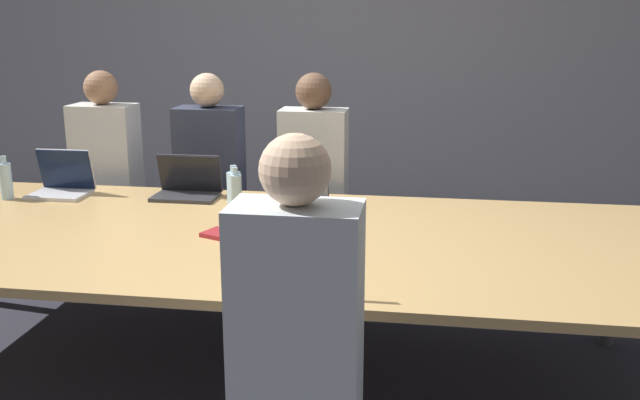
# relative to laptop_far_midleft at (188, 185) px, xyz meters

# --- Properties ---
(ground_plane) EXTENTS (24.00, 24.00, 0.00)m
(ground_plane) POSITION_rel_laptop_far_midleft_xyz_m (0.50, -0.63, -0.80)
(ground_plane) COLOR #2D2D38
(curtain_wall) EXTENTS (12.00, 0.06, 2.80)m
(curtain_wall) POSITION_rel_laptop_far_midleft_xyz_m (0.50, 1.93, 0.60)
(curtain_wall) COLOR #9999A3
(curtain_wall) RESTS_ON ground_plane
(conference_table) EXTENTS (4.02, 1.63, 0.73)m
(conference_table) POSITION_rel_laptop_far_midleft_xyz_m (0.50, -0.63, -0.11)
(conference_table) COLOR tan
(conference_table) RESTS_ON ground_plane
(laptop_far_midleft) EXTENTS (0.36, 0.23, 0.24)m
(laptop_far_midleft) POSITION_rel_laptop_far_midleft_xyz_m (0.00, 0.00, 0.00)
(laptop_far_midleft) COLOR #333338
(laptop_far_midleft) RESTS_ON conference_table
(person_far_midleft) EXTENTS (0.40, 0.24, 1.39)m
(person_far_midleft) POSITION_rel_laptop_far_midleft_xyz_m (-0.01, 0.45, -0.13)
(person_far_midleft) COLOR #2D2D38
(person_far_midleft) RESTS_ON ground_plane
(bottle_far_midleft) EXTENTS (0.08, 0.08, 0.22)m
(bottle_far_midleft) POSITION_rel_laptop_far_midleft_xyz_m (0.30, -0.12, 0.02)
(bottle_far_midleft) COLOR #ADD1E0
(bottle_far_midleft) RESTS_ON conference_table
(laptop_far_left) EXTENTS (0.32, 0.25, 0.26)m
(laptop_far_left) POSITION_rel_laptop_far_midleft_xyz_m (-0.72, -0.05, 0.00)
(laptop_far_left) COLOR silver
(laptop_far_left) RESTS_ON conference_table
(person_far_left) EXTENTS (0.40, 0.24, 1.40)m
(person_far_left) POSITION_rel_laptop_far_midleft_xyz_m (-0.71, 0.48, -0.12)
(person_far_left) COLOR #2D2D38
(person_far_left) RESTS_ON ground_plane
(bottle_far_left) EXTENTS (0.07, 0.07, 0.24)m
(bottle_far_left) POSITION_rel_laptop_far_midleft_xyz_m (-0.98, -0.20, 0.04)
(bottle_far_left) COLOR #ADD1E0
(bottle_far_left) RESTS_ON conference_table
(laptop_near_midright) EXTENTS (0.34, 0.24, 0.25)m
(laptop_near_midright) POSITION_rel_laptop_far_midleft_xyz_m (0.85, -1.30, 0.00)
(laptop_near_midright) COLOR #333338
(laptop_near_midright) RESTS_ON conference_table
(person_near_midright) EXTENTS (0.40, 0.24, 1.40)m
(person_near_midright) POSITION_rel_laptop_far_midleft_xyz_m (0.95, -1.74, -0.12)
(person_near_midright) COLOR #2D2D38
(person_near_midright) RESTS_ON ground_plane
(laptop_far_center) EXTENTS (0.34, 0.25, 0.24)m
(laptop_far_center) POSITION_rel_laptop_far_midleft_xyz_m (0.63, -0.06, 0.00)
(laptop_far_center) COLOR #333338
(laptop_far_center) RESTS_ON conference_table
(person_far_center) EXTENTS (0.40, 0.24, 1.40)m
(person_far_center) POSITION_rel_laptop_far_midleft_xyz_m (0.65, 0.45, -0.12)
(person_far_center) COLOR #2D2D38
(person_far_center) RESTS_ON ground_plane
(bottle_far_center) EXTENTS (0.07, 0.07, 0.23)m
(bottle_far_center) POSITION_rel_laptop_far_midleft_xyz_m (0.34, -0.23, 0.03)
(bottle_far_center) COLOR #ADD1E0
(bottle_far_center) RESTS_ON conference_table
(stapler) EXTENTS (0.11, 0.15, 0.05)m
(stapler) POSITION_rel_laptop_far_midleft_xyz_m (0.68, -0.75, -0.04)
(stapler) COLOR black
(stapler) RESTS_ON conference_table
(notebook) EXTENTS (0.21, 0.19, 0.02)m
(notebook) POSITION_rel_laptop_far_midleft_xyz_m (0.40, -0.69, -0.06)
(notebook) COLOR maroon
(notebook) RESTS_ON conference_table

